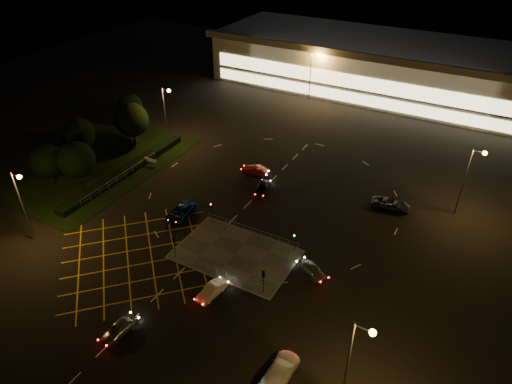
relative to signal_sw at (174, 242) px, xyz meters
The scene contains 27 objects.
ground 7.58m from the signal_sw, 56.28° to the left, with size 180.00×180.00×0.00m, color black.
pedestrian_island 7.57m from the signal_sw, 33.65° to the left, with size 14.00×9.00×0.12m, color #4C4944.
grass_verge 26.93m from the signal_sw, 153.45° to the left, with size 18.00×30.00×0.08m, color black.
hedge 22.55m from the signal_sw, 147.74° to the left, with size 2.00×26.00×1.00m, color black.
supermarket 68.13m from the signal_sw, 86.63° to the left, with size 72.00×26.50×10.50m.
streetlight_sw 19.03m from the signal_sw, 161.12° to the right, with size 1.78×0.56×10.03m.
streetlight_se 26.05m from the signal_sw, 18.14° to the right, with size 1.78×0.56×10.03m.
streetlight_nw 31.24m from the signal_sw, 129.19° to the left, with size 1.78×0.56×10.03m.
streetlight_ne 38.75m from the signal_sw, 42.43° to the left, with size 1.78×0.56×10.03m.
streetlight_far_left 54.44m from the signal_sw, 95.88° to the left, with size 1.78×0.56×10.03m.
signal_sw is the anchor object (origin of this frame).
signal_se 12.00m from the signal_sw, ahead, with size 0.28×0.30×3.15m.
signal_nw 7.99m from the signal_sw, 90.00° to the left, with size 0.28×0.30×3.15m.
signal_ne 14.41m from the signal_sw, 33.65° to the left, with size 0.28×0.30×3.15m.
tree_a 26.38m from the signal_sw, behind, with size 5.04×5.04×6.86m.
tree_b 30.55m from the signal_sw, 156.81° to the left, with size 5.40×5.40×7.35m.
tree_c 31.34m from the signal_sw, 140.20° to the left, with size 5.76×5.76×7.84m.
tree_d 39.73m from the signal_sw, 139.09° to the left, with size 4.68×4.68×6.37m.
tree_e 22.92m from the signal_sw, 164.76° to the left, with size 5.40×5.40×7.35m.
car_near_silver 12.09m from the signal_sw, 80.38° to the right, with size 1.56×3.87×1.32m, color silver.
car_queue_white 8.00m from the signal_sw, 22.63° to the right, with size 1.36×3.91×1.29m, color white.
car_left_blue 8.57m from the signal_sw, 123.04° to the left, with size 2.35×5.10×1.42m, color navy.
car_far_dkgrey 18.24m from the signal_sw, 82.84° to the left, with size 1.72×4.24×1.23m, color black.
car_right_silver 16.51m from the signal_sw, 19.31° to the left, with size 1.50×3.73×1.27m, color #B5B8BD.
car_circ_red 21.99m from the signal_sw, 93.19° to the left, with size 1.44×4.12×1.36m, color maroon.
car_east_grey 30.28m from the signal_sw, 48.62° to the left, with size 2.46×5.34×1.48m, color black.
car_approach_white 20.17m from the signal_sw, 24.83° to the right, with size 2.14×5.27×1.53m, color silver.
Camera 1 is at (24.72, -37.81, 36.95)m, focal length 32.00 mm.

